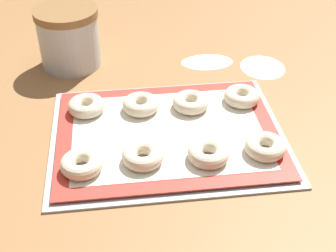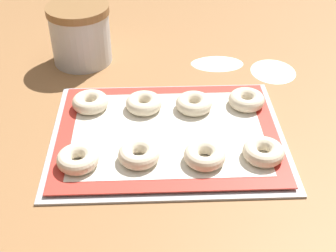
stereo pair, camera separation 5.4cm
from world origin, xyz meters
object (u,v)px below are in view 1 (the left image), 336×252
bagel_front_mid_right (208,153)px  flour_canister (69,37)px  baking_tray (168,135)px  bagel_front_far_right (265,147)px  bagel_back_far_right (242,96)px  bagel_back_mid_left (141,104)px  bagel_back_far_left (86,106)px  bagel_back_mid_right (191,102)px  bagel_front_mid_left (143,156)px  bagel_front_far_left (82,164)px

bagel_front_mid_right → flour_canister: (-0.23, 0.36, 0.04)m
baking_tray → flour_canister: bearing=122.3°
bagel_front_far_right → bagel_back_far_right: same height
baking_tray → bagel_back_mid_left: size_ratio=6.02×
bagel_back_far_left → bagel_back_mid_right: same height
bagel_front_mid_left → bagel_back_far_right: bearing=36.7°
bagel_back_far_left → flour_canister: (-0.04, 0.20, 0.04)m
bagel_back_mid_right → bagel_back_far_right: 0.10m
bagel_front_mid_right → bagel_back_mid_right: (-0.01, 0.15, 0.00)m
bagel_front_far_left → bagel_back_mid_left: bearing=55.7°
baking_tray → bagel_front_mid_right: (0.06, -0.08, 0.02)m
bagel_front_mid_left → bagel_front_mid_right: (0.11, -0.01, 0.00)m
bagel_front_far_left → bagel_front_far_right: size_ratio=1.00×
bagel_back_mid_right → bagel_back_far_left: bearing=176.4°
baking_tray → bagel_front_mid_left: (-0.05, -0.07, 0.02)m
bagel_front_mid_left → flour_canister: 0.38m
bagel_front_mid_left → bagel_back_far_right: same height
baking_tray → bagel_front_far_right: 0.17m
baking_tray → bagel_front_far_left: (-0.15, -0.08, 0.02)m
bagel_back_far_right → bagel_front_far_left: bearing=-152.1°
flour_canister → bagel_front_mid_right: bearing=-57.2°
bagel_back_far_right → bagel_back_mid_left: bearing=-178.8°
bagel_back_mid_right → flour_canister: bearing=136.9°
bagel_back_far_left → flour_canister: bearing=100.1°
bagel_back_mid_right → bagel_back_far_right: bearing=4.7°
bagel_back_far_right → bagel_back_far_left: bearing=179.3°
baking_tray → bagel_back_mid_right: (0.05, 0.07, 0.02)m
bagel_front_far_right → bagel_front_far_left: bearing=-178.8°
bagel_front_far_left → bagel_back_mid_right: bearing=37.0°
bagel_front_mid_right → bagel_front_far_right: same height
bagel_back_mid_left → flour_canister: 0.25m
bagel_front_mid_right → flour_canister: bearing=122.8°
bagel_front_mid_left → bagel_back_mid_right: same height
bagel_front_mid_left → flour_canister: size_ratio=0.51×
bagel_front_far_right → bagel_back_far_right: (-0.00, 0.15, 0.00)m
bagel_front_mid_right → bagel_front_far_right: (0.10, 0.01, 0.00)m
bagel_back_far_right → flour_canister: flour_canister is taller
bagel_front_mid_right → bagel_front_far_left: bearing=-179.8°
bagel_back_mid_left → flour_canister: flour_canister is taller
bagel_front_mid_left → bagel_front_far_right: 0.20m
bagel_back_mid_right → bagel_front_far_left: bearing=-143.0°
bagel_front_mid_left → bagel_back_far_left: same height
bagel_back_mid_left → flour_canister: bearing=122.9°
bagel_back_mid_right → flour_canister: 0.32m
bagel_front_mid_right → bagel_back_mid_left: size_ratio=1.00×
bagel_back_mid_right → bagel_front_mid_left: bearing=-125.4°
bagel_front_far_right → bagel_back_mid_left: 0.24m
bagel_front_far_left → bagel_back_mid_left: size_ratio=1.00×
bagel_back_mid_left → bagel_front_far_left: bearing=-124.3°
bagel_back_mid_right → bagel_back_far_right: same height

